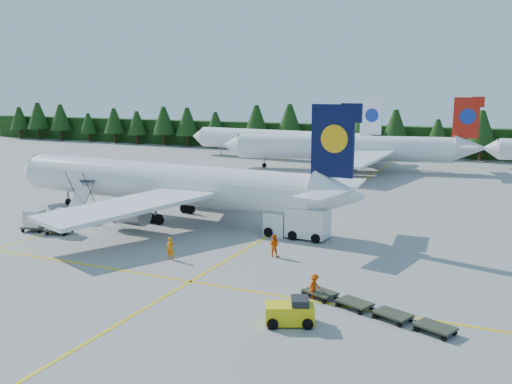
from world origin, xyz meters
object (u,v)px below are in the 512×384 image
at_px(airliner_red, 339,148).
at_px(service_truck, 297,222).
at_px(baggage_tug, 291,312).
at_px(airstairs, 75,212).
at_px(airliner_navy, 154,183).

bearing_deg(airliner_red, service_truck, -90.20).
height_order(airliner_red, baggage_tug, airliner_red).
relative_size(airstairs, service_truck, 1.07).
bearing_deg(airliner_navy, service_truck, -3.03).
distance_m(airstairs, service_truck, 24.24).
distance_m(airliner_navy, airstairs, 8.94).
distance_m(airliner_red, service_truck, 46.51).
bearing_deg(service_truck, airstairs, -168.69).
xyz_separation_m(airliner_navy, airliner_red, (8.05, 43.54, -0.01)).
xyz_separation_m(airliner_red, baggage_tug, (16.09, -64.64, -2.99)).
bearing_deg(baggage_tug, service_truck, 85.17).
relative_size(airstairs, baggage_tug, 2.05).
bearing_deg(airliner_red, airstairs, -118.52).
height_order(airliner_red, airstairs, airliner_red).
distance_m(airliner_red, baggage_tug, 66.68).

